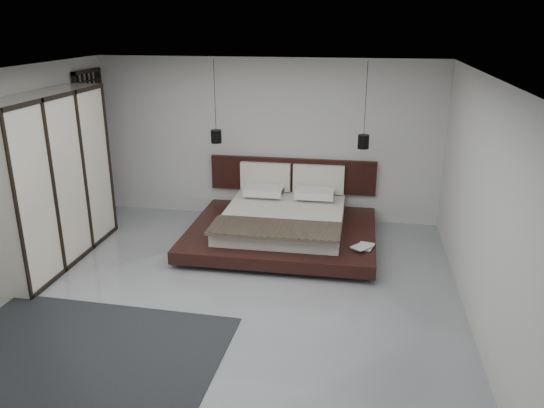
% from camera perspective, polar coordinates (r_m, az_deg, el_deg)
% --- Properties ---
extents(floor, '(6.00, 6.00, 0.00)m').
position_cam_1_polar(floor, '(7.03, -4.94, -9.65)').
color(floor, '#92959A').
rests_on(floor, ground).
extents(ceiling, '(6.00, 6.00, 0.00)m').
position_cam_1_polar(ceiling, '(6.19, -5.70, 13.71)').
color(ceiling, white).
rests_on(ceiling, wall_back).
extents(wall_back, '(6.00, 0.00, 6.00)m').
position_cam_1_polar(wall_back, '(9.30, -0.57, 6.90)').
color(wall_back, silver).
rests_on(wall_back, floor).
extents(wall_front, '(6.00, 0.00, 6.00)m').
position_cam_1_polar(wall_front, '(3.90, -16.82, -12.28)').
color(wall_front, silver).
rests_on(wall_front, floor).
extents(wall_left, '(0.00, 6.00, 6.00)m').
position_cam_1_polar(wall_left, '(7.78, -27.19, 2.29)').
color(wall_left, silver).
rests_on(wall_left, floor).
extents(wall_right, '(0.00, 6.00, 6.00)m').
position_cam_1_polar(wall_right, '(6.41, 21.59, -0.20)').
color(wall_right, silver).
rests_on(wall_right, floor).
extents(lattice_screen, '(0.05, 0.90, 2.60)m').
position_cam_1_polar(lattice_screen, '(9.78, -18.53, 5.92)').
color(lattice_screen, black).
rests_on(lattice_screen, floor).
extents(bed, '(2.91, 2.45, 1.10)m').
position_cam_1_polar(bed, '(8.51, 1.22, -2.06)').
color(bed, black).
rests_on(bed, floor).
extents(book_lower, '(0.29, 0.34, 0.03)m').
position_cam_1_polar(book_lower, '(7.81, 9.21, -4.42)').
color(book_lower, '#99724C').
rests_on(book_lower, bed).
extents(book_upper, '(0.35, 0.36, 0.02)m').
position_cam_1_polar(book_upper, '(7.77, 9.06, -4.34)').
color(book_upper, '#99724C').
rests_on(book_upper, book_lower).
extents(pendant_left, '(0.18, 0.18, 1.34)m').
position_cam_1_polar(pendant_left, '(8.83, -6.02, 7.27)').
color(pendant_left, black).
rests_on(pendant_left, ceiling).
extents(pendant_right, '(0.18, 0.18, 1.34)m').
position_cam_1_polar(pendant_right, '(8.51, 9.80, 6.66)').
color(pendant_right, black).
rests_on(pendant_right, ceiling).
extents(wardrobe, '(0.59, 2.49, 2.44)m').
position_cam_1_polar(wardrobe, '(8.18, -22.65, 2.38)').
color(wardrobe, beige).
rests_on(wardrobe, floor).
extents(rug, '(3.06, 2.24, 0.01)m').
position_cam_1_polar(rug, '(6.19, -20.02, -15.16)').
color(rug, black).
rests_on(rug, floor).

